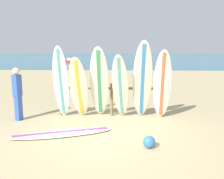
{
  "coord_description": "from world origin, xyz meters",
  "views": [
    {
      "loc": [
        0.53,
        -5.37,
        2.09
      ],
      "look_at": [
        0.2,
        2.26,
        0.79
      ],
      "focal_mm": 38.39,
      "sensor_mm": 36.0,
      "label": 1
    }
  ],
  "objects": [
    {
      "name": "surfboard_lying_on_sand",
      "position": [
        -0.95,
        0.21,
        0.04
      ],
      "size": [
        2.56,
        1.35,
        0.08
      ],
      "color": "white",
      "rests_on": "ground"
    },
    {
      "name": "surfboard_leaning_center_left",
      "position": [
        -0.14,
        1.62,
        1.08
      ],
      "size": [
        0.57,
        0.99,
        2.17
      ],
      "color": "silver",
      "rests_on": "ground"
    },
    {
      "name": "surfboard_leaning_center",
      "position": [
        0.48,
        1.55,
        0.98
      ],
      "size": [
        0.62,
        0.99,
        1.96
      ],
      "color": "beige",
      "rests_on": "ground"
    },
    {
      "name": "surfboard_leaning_left",
      "position": [
        -0.74,
        1.52,
        0.94
      ],
      "size": [
        0.57,
        0.93,
        1.89
      ],
      "color": "beige",
      "rests_on": "ground"
    },
    {
      "name": "ocean_water",
      "position": [
        0.0,
        58.0,
        0.0
      ],
      "size": [
        120.0,
        80.0,
        0.01
      ],
      "primitive_type": "cube",
      "color": "teal",
      "rests_on": "ground"
    },
    {
      "name": "beach_ball",
      "position": [
        1.11,
        -0.5,
        0.13
      ],
      "size": [
        0.26,
        0.26,
        0.26
      ],
      "primitive_type": "sphere",
      "color": "#3372B2",
      "rests_on": "ground"
    },
    {
      "name": "small_boat_offshore",
      "position": [
        -7.28,
        30.49,
        0.26
      ],
      "size": [
        2.57,
        1.81,
        0.71
      ],
      "color": "#B22D28",
      "rests_on": "ocean_water"
    },
    {
      "name": "surfboard_leaning_right",
      "position": [
        1.71,
        1.63,
        1.04
      ],
      "size": [
        0.56,
        0.59,
        2.08
      ],
      "color": "silver",
      "rests_on": "ground"
    },
    {
      "name": "ground_plane",
      "position": [
        0.0,
        0.0,
        0.0
      ],
      "size": [
        120.0,
        120.0,
        0.0
      ],
      "primitive_type": "plane",
      "color": "tan"
    },
    {
      "name": "surfboard_rack",
      "position": [
        0.2,
        1.96,
        0.68
      ],
      "size": [
        3.31,
        0.09,
        1.02
      ],
      "color": "olive",
      "rests_on": "ground"
    },
    {
      "name": "surfboard_leaning_center_right",
      "position": [
        1.13,
        1.65,
        1.17
      ],
      "size": [
        0.58,
        0.81,
        2.34
      ],
      "color": "beige",
      "rests_on": "ground"
    },
    {
      "name": "beachgoer_standing",
      "position": [
        -2.52,
        1.36,
        0.86
      ],
      "size": [
        0.21,
        0.28,
        1.56
      ],
      "color": "#3359B2",
      "rests_on": "ground"
    },
    {
      "name": "surfboard_leaning_far_left",
      "position": [
        -1.31,
        1.68,
        1.09
      ],
      "size": [
        0.48,
        0.55,
        2.19
      ],
      "color": "white",
      "rests_on": "ground"
    }
  ]
}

